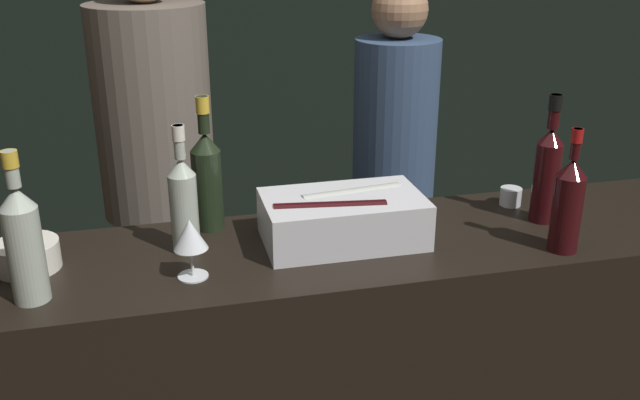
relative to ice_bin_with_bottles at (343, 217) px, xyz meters
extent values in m
cube|color=black|center=(-0.06, 2.45, 0.25)|extent=(6.40, 0.06, 2.80)
cube|color=silver|center=(0.00, 0.00, -0.01)|extent=(0.42, 0.25, 0.13)
cylinder|color=black|center=(-0.04, -0.04, 0.03)|extent=(0.30, 0.11, 0.07)
cylinder|color=#B2B7AD|center=(0.04, 0.04, 0.03)|extent=(0.29, 0.11, 0.07)
cylinder|color=silver|center=(-0.80, 0.03, -0.03)|extent=(0.16, 0.16, 0.07)
cylinder|color=gray|center=(-0.80, 0.03, 0.00)|extent=(0.13, 0.13, 0.01)
cylinder|color=silver|center=(-0.41, -0.12, -0.07)|extent=(0.07, 0.07, 0.00)
cylinder|color=silver|center=(-0.41, -0.12, -0.03)|extent=(0.01, 0.01, 0.07)
cone|color=silver|center=(-0.41, -0.12, 0.05)|extent=(0.08, 0.08, 0.07)
cylinder|color=silver|center=(0.56, 0.13, -0.04)|extent=(0.06, 0.06, 0.05)
sphere|color=#EFB256|center=(0.56, 0.13, -0.04)|extent=(0.03, 0.03, 0.03)
cylinder|color=black|center=(0.59, 0.00, 0.05)|extent=(0.07, 0.07, 0.23)
cone|color=black|center=(0.59, 0.00, 0.18)|extent=(0.07, 0.07, 0.04)
cylinder|color=black|center=(0.59, 0.00, 0.25)|extent=(0.03, 0.03, 0.10)
cylinder|color=black|center=(0.59, 0.00, 0.28)|extent=(0.04, 0.04, 0.04)
cylinder|color=#9EA899|center=(-0.41, 0.04, 0.04)|extent=(0.07, 0.07, 0.21)
cone|color=#9EA899|center=(-0.41, 0.04, 0.16)|extent=(0.07, 0.07, 0.04)
cylinder|color=#9EA899|center=(-0.41, 0.04, 0.23)|extent=(0.03, 0.03, 0.09)
cylinder|color=silver|center=(-0.41, 0.04, 0.25)|extent=(0.03, 0.03, 0.04)
cylinder|color=#9EA899|center=(-0.77, -0.14, 0.04)|extent=(0.08, 0.08, 0.23)
cone|color=#9EA899|center=(-0.77, -0.14, 0.18)|extent=(0.08, 0.08, 0.05)
cylinder|color=#9EA899|center=(-0.77, -0.14, 0.25)|extent=(0.03, 0.03, 0.08)
cylinder|color=gold|center=(-0.77, -0.14, 0.27)|extent=(0.03, 0.03, 0.04)
cylinder|color=black|center=(0.55, -0.19, 0.03)|extent=(0.08, 0.08, 0.20)
cone|color=black|center=(0.55, -0.19, 0.16)|extent=(0.08, 0.08, 0.05)
cylinder|color=black|center=(0.55, -0.19, 0.22)|extent=(0.02, 0.02, 0.08)
cylinder|color=maroon|center=(0.55, -0.19, 0.24)|extent=(0.03, 0.03, 0.04)
cylinder|color=black|center=(-0.34, 0.17, 0.04)|extent=(0.08, 0.08, 0.23)
cone|color=black|center=(-0.34, 0.17, 0.18)|extent=(0.08, 0.08, 0.05)
cylinder|color=black|center=(-0.34, 0.17, 0.26)|extent=(0.03, 0.03, 0.10)
cylinder|color=gold|center=(-0.34, 0.17, 0.28)|extent=(0.04, 0.04, 0.05)
cube|color=black|center=(0.44, 0.84, -0.77)|extent=(0.24, 0.18, 0.77)
cylinder|color=#334766|center=(0.44, 0.84, -0.03)|extent=(0.32, 0.32, 0.71)
sphere|color=#997051|center=(0.44, 0.84, 0.43)|extent=(0.21, 0.21, 0.21)
cube|color=black|center=(-0.46, 0.90, -0.72)|extent=(0.31, 0.23, 0.85)
cylinder|color=#60564C|center=(-0.46, 0.90, 0.09)|extent=(0.42, 0.42, 0.77)
camera|label=1|loc=(-0.47, -1.68, 0.75)|focal=40.00mm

